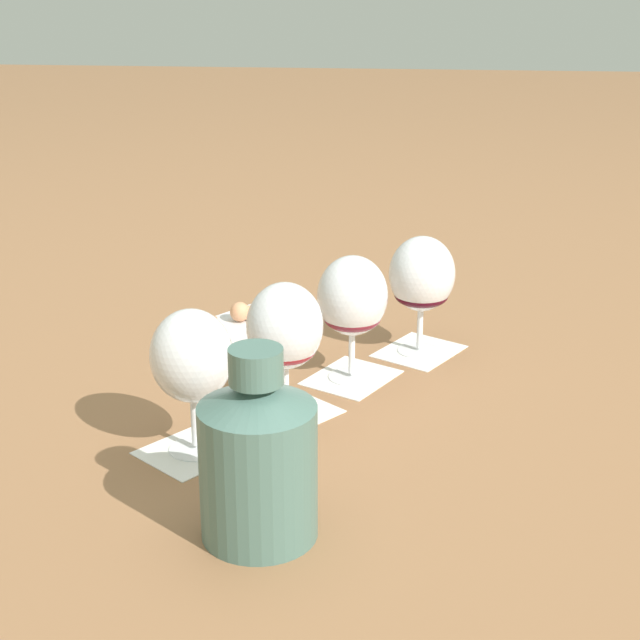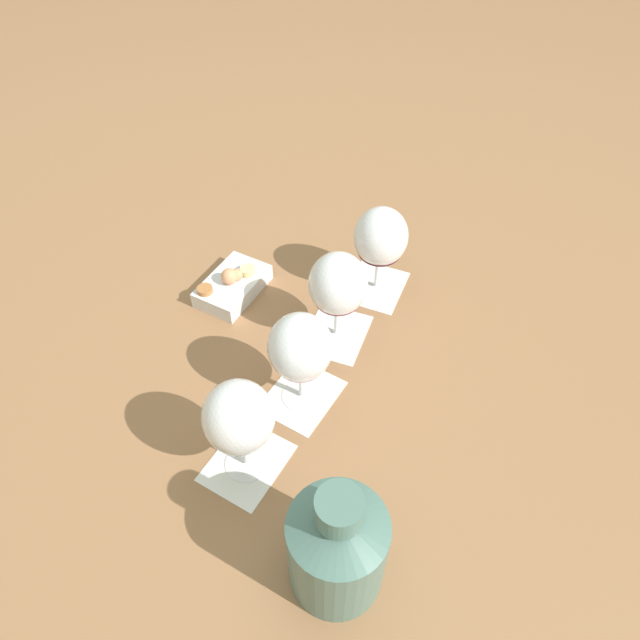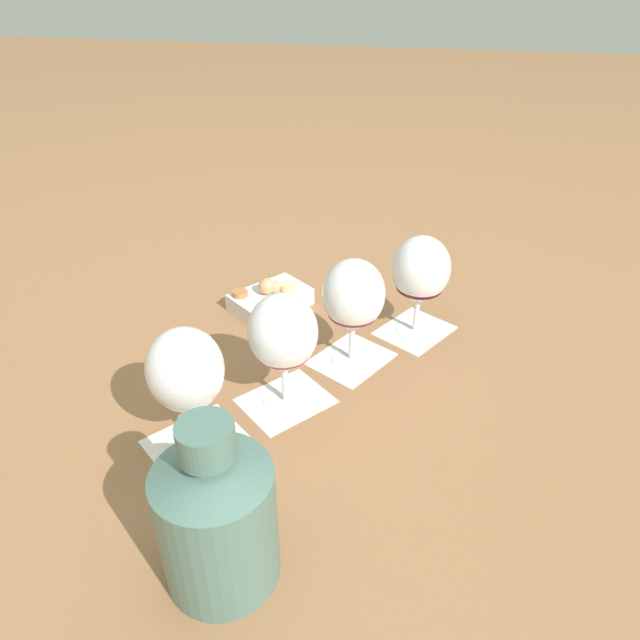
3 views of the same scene
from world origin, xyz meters
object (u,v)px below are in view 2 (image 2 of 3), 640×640
at_px(wine_glass_2, 338,287).
at_px(ceramic_vase, 337,545).
at_px(wine_glass_1, 300,351).
at_px(snack_dish, 233,285).
at_px(wine_glass_0, 239,421).
at_px(wine_glass_3, 381,240).

bearing_deg(wine_glass_2, ceramic_vase, 171.10).
relative_size(wine_glass_1, snack_dish, 1.06).
bearing_deg(ceramic_vase, snack_dish, 12.05).
bearing_deg(wine_glass_0, ceramic_vase, -148.18).
height_order(wine_glass_2, wine_glass_3, same).
relative_size(wine_glass_0, wine_glass_2, 1.00).
relative_size(wine_glass_0, wine_glass_3, 1.00).
height_order(ceramic_vase, snack_dish, ceramic_vase).
distance_m(wine_glass_1, wine_glass_2, 0.14).
bearing_deg(snack_dish, wine_glass_3, -94.41).
bearing_deg(wine_glass_3, wine_glass_0, 142.52).
height_order(wine_glass_1, wine_glass_3, same).
distance_m(wine_glass_0, wine_glass_2, 0.28).
relative_size(wine_glass_1, wine_glass_2, 1.00).
xyz_separation_m(wine_glass_0, wine_glass_3, (0.33, -0.25, 0.00)).
relative_size(wine_glass_3, ceramic_vase, 0.86).
relative_size(wine_glass_1, wine_glass_3, 1.00).
xyz_separation_m(wine_glass_0, snack_dish, (0.35, 0.01, -0.09)).
relative_size(wine_glass_0, ceramic_vase, 0.86).
bearing_deg(wine_glass_2, snack_dish, 53.87).
bearing_deg(ceramic_vase, wine_glass_0, 31.82).
xyz_separation_m(wine_glass_1, wine_glass_3, (0.23, -0.16, 0.00)).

